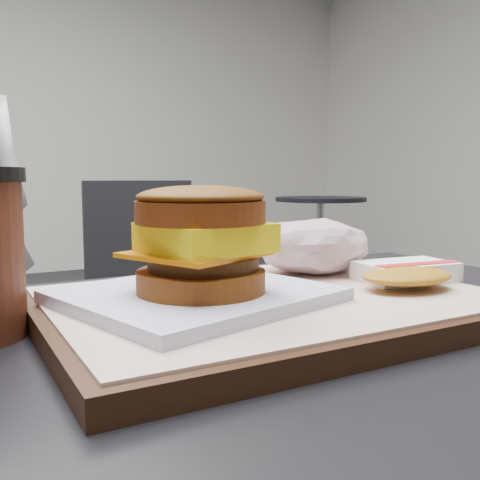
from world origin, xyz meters
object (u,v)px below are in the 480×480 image
at_px(crumpled_wrapper, 313,246).
at_px(neighbor_chair, 108,283).
at_px(serving_tray, 271,305).
at_px(breakfast_sandwich, 200,254).
at_px(hash_brown, 406,273).

bearing_deg(crumpled_wrapper, neighbor_chair, 83.07).
xyz_separation_m(serving_tray, breakfast_sandwich, (-0.07, -0.00, 0.05)).
relative_size(hash_brown, neighbor_chair, 0.14).
distance_m(breakfast_sandwich, neighbor_chair, 1.59).
bearing_deg(neighbor_chair, breakfast_sandwich, -102.49).
height_order(serving_tray, breakfast_sandwich, breakfast_sandwich).
relative_size(crumpled_wrapper, neighbor_chair, 0.14).
xyz_separation_m(breakfast_sandwich, hash_brown, (0.20, -0.02, -0.03)).
relative_size(breakfast_sandwich, hash_brown, 1.85).
xyz_separation_m(serving_tray, neighbor_chair, (0.27, 1.51, -0.27)).
distance_m(breakfast_sandwich, hash_brown, 0.20).
height_order(hash_brown, crumpled_wrapper, crumpled_wrapper).
bearing_deg(breakfast_sandwich, serving_tray, 2.49).
relative_size(hash_brown, crumpled_wrapper, 0.97).
distance_m(serving_tray, hash_brown, 0.13).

